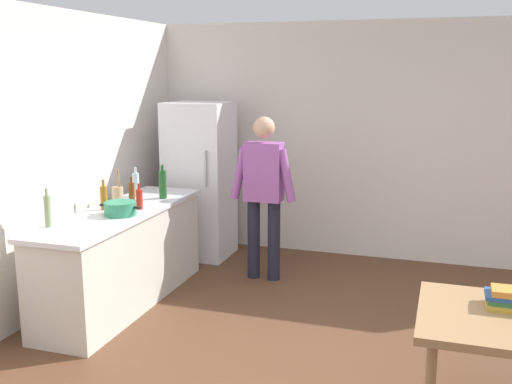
{
  "coord_description": "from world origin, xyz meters",
  "views": [
    {
      "loc": [
        0.8,
        -3.81,
        2.16
      ],
      "look_at": [
        -0.79,
        1.1,
        1.09
      ],
      "focal_mm": 41.39,
      "sensor_mm": 36.0,
      "label": 1
    }
  ],
  "objects": [
    {
      "name": "bottle_vinegar_tall",
      "position": [
        -2.25,
        0.1,
        1.04
      ],
      "size": [
        0.06,
        0.06,
        0.32
      ],
      "color": "gray",
      "rests_on": "kitchen_counter"
    },
    {
      "name": "book_stack",
      "position": [
        1.23,
        -0.16,
        0.81
      ],
      "size": [
        0.3,
        0.21,
        0.12
      ],
      "color": "gold",
      "rests_on": "dining_table"
    },
    {
      "name": "bottle_wine_green",
      "position": [
        -1.86,
        1.38,
        1.05
      ],
      "size": [
        0.08,
        0.08,
        0.34
      ],
      "color": "#1E5123",
      "rests_on": "kitchen_counter"
    },
    {
      "name": "kitchen_counter",
      "position": [
        -2.0,
        0.8,
        0.45
      ],
      "size": [
        0.64,
        2.2,
        0.9
      ],
      "color": "beige",
      "rests_on": "ground_plane"
    },
    {
      "name": "wall_back",
      "position": [
        0.0,
        3.0,
        1.35
      ],
      "size": [
        6.4,
        0.12,
        2.7
      ],
      "primitive_type": "cube",
      "color": "silver",
      "rests_on": "ground_plane"
    },
    {
      "name": "utensil_jar",
      "position": [
        -2.22,
        1.12,
        0.98
      ],
      "size": [
        0.11,
        0.11,
        0.32
      ],
      "color": "tan",
      "rests_on": "kitchen_counter"
    },
    {
      "name": "bottle_sauce_red",
      "position": [
        -1.85,
        0.89,
        1.0
      ],
      "size": [
        0.06,
        0.06,
        0.24
      ],
      "color": "#B22319",
      "rests_on": "kitchen_counter"
    },
    {
      "name": "cooking_pot",
      "position": [
        -1.9,
        0.63,
        0.96
      ],
      "size": [
        0.4,
        0.28,
        0.12
      ],
      "color": "#2D845B",
      "rests_on": "kitchen_counter"
    },
    {
      "name": "wall_left",
      "position": [
        -2.6,
        0.2,
        1.35
      ],
      "size": [
        0.12,
        5.6,
        2.7
      ],
      "primitive_type": "cube",
      "color": "silver",
      "rests_on": "ground_plane"
    },
    {
      "name": "bottle_oil_amber",
      "position": [
        -2.15,
        0.77,
        1.02
      ],
      "size": [
        0.06,
        0.06,
        0.28
      ],
      "color": "#996619",
      "rests_on": "kitchen_counter"
    },
    {
      "name": "person",
      "position": [
        -0.95,
        1.85,
        0.98
      ],
      "size": [
        0.7,
        0.22,
        1.7
      ],
      "color": "#1E1E2D",
      "rests_on": "ground_plane"
    },
    {
      "name": "refrigerator",
      "position": [
        -1.9,
        2.4,
        0.9
      ],
      "size": [
        0.7,
        0.67,
        1.8
      ],
      "color": "white",
      "rests_on": "ground_plane"
    },
    {
      "name": "bottle_water_clear",
      "position": [
        -2.16,
        1.37,
        1.03
      ],
      "size": [
        0.07,
        0.07,
        0.3
      ],
      "color": "silver",
      "rests_on": "kitchen_counter"
    },
    {
      "name": "bottle_beer_brown",
      "position": [
        -2.04,
        1.08,
        1.01
      ],
      "size": [
        0.06,
        0.06,
        0.26
      ],
      "color": "#5B3314",
      "rests_on": "kitchen_counter"
    },
    {
      "name": "ground_plane",
      "position": [
        0.0,
        0.0,
        0.0
      ],
      "size": [
        14.0,
        14.0,
        0.0
      ],
      "primitive_type": "plane",
      "color": "brown"
    }
  ]
}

